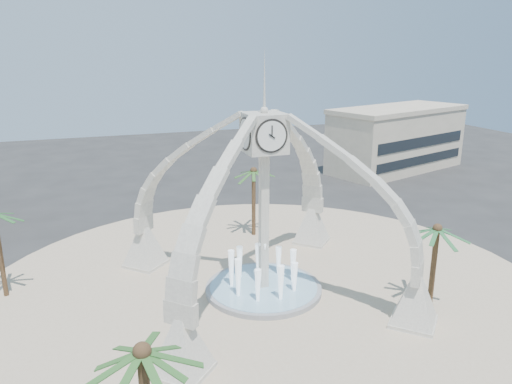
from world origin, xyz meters
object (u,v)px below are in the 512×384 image
object	(u,v)px
palm_north	(254,172)
palm_south	(142,354)
palm_east	(437,230)
fountain	(263,288)
clock_tower	(264,202)

from	to	relation	value
palm_north	palm_south	distance (m)	27.55
palm_east	palm_north	size ratio (longest dim) A/B	0.91
fountain	palm_north	bearing A→B (deg)	74.13
clock_tower	palm_east	world-z (taller)	clock_tower
fountain	palm_south	xyz separation A→B (m)	(-9.68, -14.00, 5.85)
clock_tower	palm_east	size ratio (longest dim) A/B	2.95
palm_east	palm_south	bearing A→B (deg)	-156.16
fountain	palm_south	world-z (taller)	palm_south
clock_tower	fountain	distance (m)	6.20
fountain	palm_east	world-z (taller)	palm_east
fountain	palm_east	distance (m)	12.08
clock_tower	palm_east	distance (m)	11.06
palm_north	palm_south	world-z (taller)	palm_south
clock_tower	palm_north	xyz separation A→B (m)	(2.98, 10.47, -0.61)
clock_tower	palm_east	bearing A→B (deg)	-30.17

